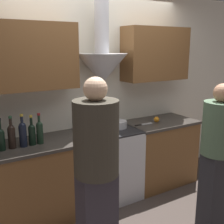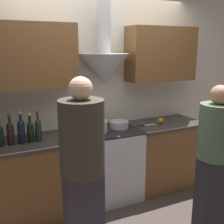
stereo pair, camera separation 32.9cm
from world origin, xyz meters
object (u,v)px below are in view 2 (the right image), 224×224
Objects in this scene: wine_bottle_5 at (0,134)px; orange_fruit at (161,121)px; wine_bottle_7 at (21,130)px; person_foreground_left at (83,170)px; wine_bottle_6 at (10,132)px; stove_range at (109,164)px; person_foreground_right at (214,158)px; wine_bottle_8 at (30,131)px; wine_bottle_9 at (38,129)px; mixing_bowl at (119,124)px; stock_pot at (97,126)px.

wine_bottle_5 reaches higher than orange_fruit.
orange_fruit is (1.78, 0.02, -0.11)m from wine_bottle_7.
wine_bottle_6 is at bearing 115.11° from person_foreground_left.
wine_bottle_5 is 4.36× the size of orange_fruit.
stove_range is 2.70× the size of wine_bottle_6.
wine_bottle_5 is 0.21× the size of person_foreground_right.
wine_bottle_5 is 0.19× the size of person_foreground_left.
wine_bottle_7 reaches higher than wine_bottle_6.
wine_bottle_7 is 0.09m from wine_bottle_8.
wine_bottle_9 reaches higher than mixing_bowl.
wine_bottle_5 is 1.10m from person_foreground_left.
wine_bottle_8 is 0.19× the size of person_foreground_left.
person_foreground_left is (0.25, -0.95, -0.10)m from wine_bottle_8.
wine_bottle_5 reaches higher than stove_range.
person_foreground_left reaches higher than wine_bottle_9.
orange_fruit is (1.89, 0.01, -0.10)m from wine_bottle_6.
wine_bottle_6 is 1.05× the size of wine_bottle_8.
wine_bottle_6 is 0.21× the size of person_foreground_right.
orange_fruit is (0.59, -0.05, -0.01)m from mixing_bowl.
wine_bottle_6 is at bearing -179.65° from orange_fruit.
wine_bottle_9 is 1.37× the size of mixing_bowl.
wine_bottle_7 is at bearing -178.65° from stock_pot.
stock_pot is at bearing 1.15° from wine_bottle_9.
wine_bottle_9 is 0.69m from stock_pot.
wine_bottle_6 is at bearing 173.19° from wine_bottle_7.
stove_range is 1.18m from wine_bottle_7.
wine_bottle_8 is 0.77m from stock_pot.
wine_bottle_7 reaches higher than wine_bottle_5.
wine_bottle_9 is at bearing -176.00° from mixing_bowl.
person_foreground_left is at bearing -146.11° from orange_fruit.
stove_range is 1.28m from wine_bottle_6.
wine_bottle_5 is at bearing 120.27° from person_foreground_left.
wine_bottle_7 is 0.20× the size of person_foreground_left.
wine_bottle_9 is at bearing 2.12° from wine_bottle_7.
stove_range is 0.57× the size of person_foreground_right.
person_foreground_right reaches higher than stove_range.
person_foreground_left is at bearing -70.17° from wine_bottle_7.
wine_bottle_5 is at bearing -179.40° from orange_fruit.
wine_bottle_7 is 4.55× the size of orange_fruit.
wine_bottle_5 reaches higher than stock_pot.
wine_bottle_6 reaches higher than wine_bottle_9.
wine_bottle_6 is 0.11m from wine_bottle_7.
mixing_bowl is at bearing 2.85° from wine_bottle_6.
wine_bottle_7 is (0.11, -0.01, 0.01)m from wine_bottle_6.
wine_bottle_9 reaches higher than wine_bottle_8.
wine_bottle_5 is 0.31m from wine_bottle_8.
stove_range is at bearing 55.22° from person_foreground_left.
person_foreground_right is (1.51, -1.12, -0.16)m from wine_bottle_8.
wine_bottle_8 is at bearing -2.48° from wine_bottle_6.
person_foreground_left is (0.16, -0.95, -0.11)m from wine_bottle_9.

